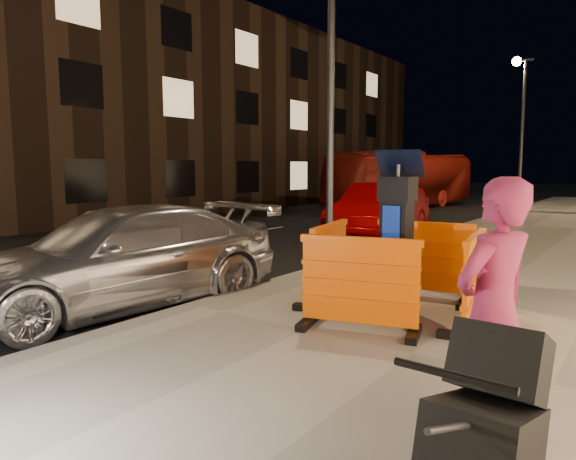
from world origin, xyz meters
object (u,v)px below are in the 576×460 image
Objects in this scene: barrier_front at (359,285)px; barrier_back at (424,259)px; car_silver at (121,306)px; barrier_bldgside at (474,280)px; stroller at (484,435)px; man at (493,312)px; barrier_kerbside at (330,262)px; car_red at (380,239)px; bus_doubledecker at (402,208)px; parking_kiosk at (396,237)px.

barrier_front and barrier_back have the same top height.
car_silver is at bearing 173.96° from barrier_front.
stroller is at bearing -171.53° from barrier_bldgside.
barrier_back is at bearing -130.37° from man.
car_silver is at bearing 108.80° from barrier_kerbside.
bus_doubledecker is (-3.72, 10.22, 0.00)m from car_red.
barrier_front is at bearing -73.74° from car_red.
parking_kiosk is 1.91× the size of stroller.
car_red is (-3.46, 5.87, -0.68)m from barrier_back.
barrier_front is at bearing 131.47° from stroller.
parking_kiosk is 3.93m from car_silver.
barrier_back is 1.34m from barrier_bldgside.
barrier_bldgside is at bearing 29.77° from barrier_front.
barrier_front reaches higher than car_silver.
man is at bearing -170.04° from barrier_bldgside.
bus_doubledecker reaches higher than stroller.
bus_doubledecker is at bearing 96.53° from barrier_front.
car_silver is at bearing -77.94° from man.
car_silver is (-3.46, -2.46, -0.68)m from barrier_back.
barrier_back is at bearing 36.77° from barrier_bldgside.
barrier_back is at bearing 116.78° from stroller.
parking_kiosk reaches higher than barrier_front.
barrier_bldgside reaches higher than car_silver.
parking_kiosk reaches higher than bus_doubledecker.
car_red is 10.69m from man.
barrier_front is 0.77× the size of man.
parking_kiosk reaches higher than barrier_bldgside.
parking_kiosk is at bearing -102.23° from barrier_kerbside.
barrier_bldgside is 3.50m from stroller.
barrier_front is at bearing -100.23° from parking_kiosk.
stroller is (1.96, -3.35, -0.45)m from parking_kiosk.
man is (1.76, -2.45, -0.07)m from parking_kiosk.
bus_doubledecker is at bearing 106.82° from barrier_back.
car_red is at bearing 120.36° from stroller.
parking_kiosk is at bearing -70.85° from car_red.
car_silver is (-3.46, -1.51, -1.09)m from parking_kiosk.
barrier_back is at bearing 44.22° from car_silver.
barrier_kerbside is 0.77× the size of man.
car_silver is 5.40m from man.
barrier_back reaches higher than car_red.
barrier_back is 4.30m from car_silver.
barrier_front is 8.53m from car_red.
car_silver is at bearing -166.65° from parking_kiosk.
barrier_bldgside is (0.95, 0.95, 0.00)m from barrier_front.
stroller is (5.41, -10.18, 0.64)m from car_red.
man is at bearing -68.39° from car_red.
barrier_front and barrier_kerbside have the same top height.
barrier_bldgside is 0.28× the size of car_silver.
barrier_back is 1.00× the size of barrier_bldgside.
parking_kiosk is 1.40× the size of barrier_back.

